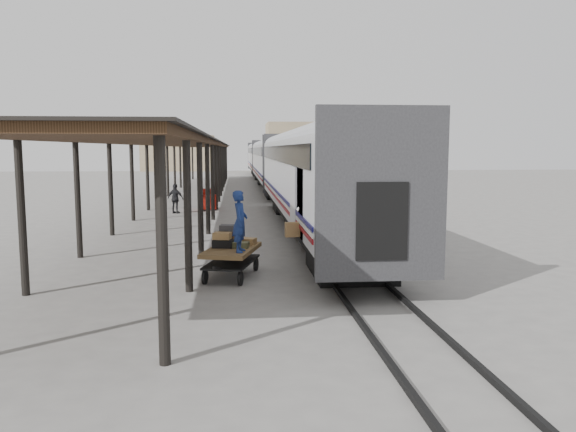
# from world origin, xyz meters

# --- Properties ---
(ground) EXTENTS (160.00, 160.00, 0.00)m
(ground) POSITION_xyz_m (0.00, 0.00, 0.00)
(ground) COLOR slate
(ground) RESTS_ON ground
(train) EXTENTS (3.45, 76.01, 4.01)m
(train) POSITION_xyz_m (3.19, 33.79, 2.69)
(train) COLOR silver
(train) RESTS_ON ground
(canopy) EXTENTS (4.90, 64.30, 4.15)m
(canopy) POSITION_xyz_m (-3.40, 24.00, 4.00)
(canopy) COLOR #422B19
(canopy) RESTS_ON ground
(rails) EXTENTS (1.54, 150.00, 0.12)m
(rails) POSITION_xyz_m (3.20, 34.00, 0.06)
(rails) COLOR black
(rails) RESTS_ON ground
(building_far) EXTENTS (18.00, 10.00, 8.00)m
(building_far) POSITION_xyz_m (14.00, 78.00, 4.00)
(building_far) COLOR tan
(building_far) RESTS_ON ground
(building_left) EXTENTS (12.00, 8.00, 6.00)m
(building_left) POSITION_xyz_m (-10.00, 82.00, 3.00)
(building_left) COLOR tan
(building_left) RESTS_ON ground
(baggage_cart) EXTENTS (1.82, 2.64, 0.86)m
(baggage_cart) POSITION_xyz_m (-0.26, -0.46, 0.65)
(baggage_cart) COLOR brown
(baggage_cart) RESTS_ON ground
(suitcase_stack) EXTENTS (1.32, 1.05, 0.59)m
(suitcase_stack) POSITION_xyz_m (-0.30, -0.08, 1.07)
(suitcase_stack) COLOR #39383B
(suitcase_stack) RESTS_ON baggage_cart
(luggage_tug) EXTENTS (1.02, 1.51, 1.26)m
(luggage_tug) POSITION_xyz_m (-1.84, 17.95, 0.58)
(luggage_tug) COLOR maroon
(luggage_tug) RESTS_ON ground
(porter) EXTENTS (0.50, 0.68, 1.70)m
(porter) POSITION_xyz_m (-0.01, -1.11, 1.71)
(porter) COLOR navy
(porter) RESTS_ON baggage_cart
(pedestrian) EXTENTS (1.09, 0.79, 1.71)m
(pedestrian) POSITION_xyz_m (-3.61, 16.10, 0.86)
(pedestrian) COLOR black
(pedestrian) RESTS_ON ground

